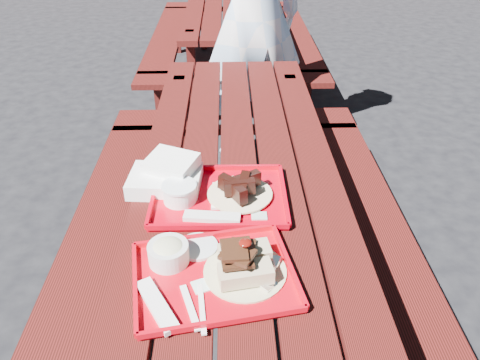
% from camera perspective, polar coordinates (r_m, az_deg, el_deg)
% --- Properties ---
extents(ground, '(60.00, 60.00, 0.00)m').
position_cam_1_polar(ground, '(2.22, -0.10, -15.64)').
color(ground, black).
rests_on(ground, ground).
extents(picnic_table_near, '(1.41, 2.40, 0.75)m').
position_cam_1_polar(picnic_table_near, '(1.83, -0.12, -4.16)').
color(picnic_table_near, '#4B100E').
rests_on(picnic_table_near, ground).
extents(picnic_table_far, '(1.41, 2.40, 0.75)m').
position_cam_1_polar(picnic_table_far, '(4.39, -1.06, 18.84)').
color(picnic_table_far, '#4B100E').
rests_on(picnic_table_far, ground).
extents(near_tray, '(0.48, 0.41, 0.14)m').
position_cam_1_polar(near_tray, '(1.30, -3.36, -10.39)').
color(near_tray, '#BC0513').
rests_on(near_tray, picnic_table_near).
extents(far_tray, '(0.46, 0.36, 0.08)m').
position_cam_1_polar(far_tray, '(1.57, -2.84, -1.87)').
color(far_tray, '#BA0012').
rests_on(far_tray, picnic_table_near).
extents(white_cloth, '(0.26, 0.23, 0.10)m').
position_cam_1_polar(white_cloth, '(1.65, -8.88, 0.49)').
color(white_cloth, white).
rests_on(white_cloth, picnic_table_near).
extents(person, '(0.81, 0.67, 1.89)m').
position_cam_1_polar(person, '(2.99, 1.63, 19.34)').
color(person, '#BCDCFF').
rests_on(person, ground).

